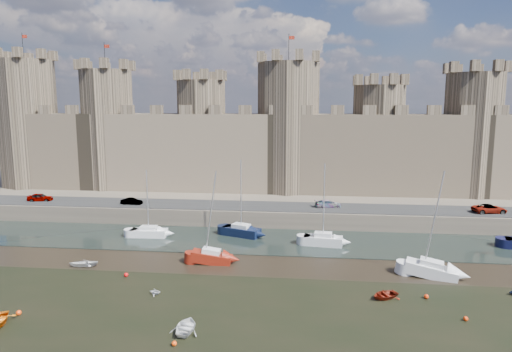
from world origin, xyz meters
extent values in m
plane|color=black|center=(0.00, 0.00, 0.00)|extent=(160.00, 160.00, 0.00)
cube|color=black|center=(0.00, 24.00, 0.04)|extent=(160.00, 12.00, 0.08)
cube|color=#4C443A|center=(0.00, 60.00, 1.25)|extent=(160.00, 60.00, 2.50)
cube|color=black|center=(0.00, 34.00, 2.55)|extent=(160.00, 7.00, 0.10)
cube|color=#42382B|center=(0.00, 48.00, 9.50)|extent=(100.00, 9.00, 14.00)
cylinder|color=#42382B|center=(-48.00, 48.00, 14.50)|extent=(11.00, 11.00, 24.00)
cylinder|color=black|center=(-48.00, 48.00, 29.00)|extent=(0.10, 0.10, 5.00)
cube|color=maroon|center=(-47.50, 48.00, 30.80)|extent=(1.00, 0.03, 0.60)
cylinder|color=#42382B|center=(-32.00, 48.00, 13.50)|extent=(10.00, 10.00, 22.00)
cylinder|color=black|center=(-32.00, 48.00, 27.00)|extent=(0.10, 0.10, 5.00)
cube|color=maroon|center=(-31.50, 48.00, 28.80)|extent=(1.00, 0.03, 0.60)
cylinder|color=#42382B|center=(-14.00, 48.00, 12.50)|extent=(9.00, 9.00, 20.00)
cylinder|color=#42382B|center=(2.00, 48.00, 14.00)|extent=(11.00, 11.00, 23.00)
cylinder|color=black|center=(2.00, 48.00, 28.00)|extent=(0.10, 0.10, 5.00)
cube|color=maroon|center=(2.50, 48.00, 29.80)|extent=(1.00, 0.03, 0.60)
cylinder|color=#42382B|center=(18.00, 48.00, 12.00)|extent=(9.00, 9.00, 19.00)
cylinder|color=#42382B|center=(34.00, 48.00, 13.00)|extent=(10.00, 10.00, 21.00)
imported|color=gray|center=(-37.85, 33.74, 3.17)|extent=(4.11, 2.14, 1.34)
imported|color=gray|center=(-21.93, 32.85, 3.05)|extent=(3.42, 1.38, 1.10)
imported|color=gray|center=(8.88, 34.40, 3.08)|extent=(4.29, 2.57, 1.16)
imported|color=gray|center=(32.12, 33.18, 3.17)|extent=(5.13, 3.01, 1.34)
cube|color=silver|center=(-16.15, 24.11, 0.59)|extent=(5.08, 2.18, 1.02)
cube|color=silver|center=(-16.15, 24.11, 1.33)|extent=(2.28, 1.47, 0.46)
cylinder|color=silver|center=(-16.15, 24.11, 5.26)|extent=(0.14, 0.14, 8.33)
cube|color=black|center=(-3.44, 25.87, 0.66)|extent=(5.73, 3.85, 1.17)
cube|color=silver|center=(-3.44, 25.87, 1.51)|extent=(2.74, 2.21, 0.53)
cylinder|color=silver|center=(-3.44, 25.87, 6.01)|extent=(0.14, 0.14, 9.54)
cube|color=silver|center=(7.76, 22.83, 0.67)|extent=(5.17, 2.49, 1.17)
cube|color=silver|center=(7.76, 22.83, 1.52)|extent=(2.35, 1.60, 0.53)
cylinder|color=silver|center=(7.76, 22.83, 6.04)|extent=(0.14, 0.14, 9.58)
cube|color=maroon|center=(-5.31, 14.77, 0.59)|extent=(4.67, 1.89, 1.18)
cube|color=silver|center=(-5.31, 14.77, 1.45)|extent=(2.09, 1.30, 0.54)
cylinder|color=silver|center=(-5.31, 14.77, 6.01)|extent=(0.14, 0.14, 9.66)
cube|color=white|center=(18.88, 13.20, 0.63)|extent=(5.69, 3.44, 1.25)
cube|color=silver|center=(18.88, 13.20, 1.54)|extent=(2.67, 2.04, 0.57)
cylinder|color=silver|center=(18.88, 13.20, 6.38)|extent=(0.14, 0.14, 10.25)
imported|color=silver|center=(-4.03, -1.22, 0.33)|extent=(2.28, 3.17, 0.65)
imported|color=silver|center=(-8.89, 5.36, 0.31)|extent=(1.36, 1.24, 0.63)
imported|color=maroon|center=(13.04, 6.97, 0.30)|extent=(3.55, 3.36, 0.60)
imported|color=silver|center=(-19.58, 12.00, 0.32)|extent=(3.57, 2.92, 0.64)
sphere|color=#FF420B|center=(-19.32, -0.13, 0.23)|extent=(0.46, 0.46, 0.46)
sphere|color=#FF0B0D|center=(-13.51, 9.55, 0.23)|extent=(0.45, 0.45, 0.45)
sphere|color=#FF360B|center=(16.94, 7.33, 0.23)|extent=(0.45, 0.45, 0.45)
sphere|color=#FF440B|center=(-4.34, -3.63, 0.20)|extent=(0.41, 0.41, 0.41)
sphere|color=#F9390B|center=(19.13, 3.07, 0.21)|extent=(0.41, 0.41, 0.41)
camera|label=1|loc=(5.43, -35.03, 18.20)|focal=32.00mm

